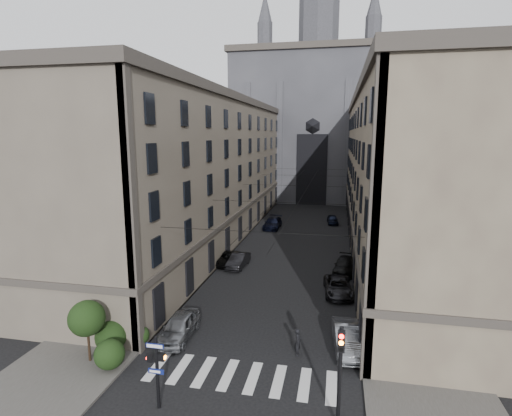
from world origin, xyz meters
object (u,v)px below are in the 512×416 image
Objects in this scene: car_left_midfar at (228,259)px; car_right_midfar at (345,266)px; pedestrian at (298,342)px; car_right_far at (333,220)px; car_left_far at (273,223)px; car_right_midnear at (338,287)px; gothic_tower at (316,116)px; traffic_light_right at (340,366)px; car_left_midnear at (238,261)px; car_right_near at (348,338)px; pedestrian_signal_left at (157,367)px; car_left_near at (179,327)px.

car_right_midfar is at bearing -4.93° from car_left_midfar.
car_right_far is at bearing 1.81° from pedestrian.
car_right_midnear is (9.75, -23.63, -0.10)m from car_left_far.
gothic_tower is at bearing 78.20° from car_left_midfar.
traffic_light_right is (5.60, -73.04, -14.51)m from gothic_tower.
traffic_light_right is 25.67m from car_left_midfar.
car_right_midfar is (10.40, -17.70, -0.08)m from car_left_far.
gothic_tower is 69.13m from pedestrian.
car_left_midnear is 18.39m from car_right_near.
gothic_tower is 14.50× the size of pedestrian_signal_left.
traffic_light_right is 16.89m from car_right_midnear.
car_left_near is at bearing -90.42° from car_left_far.
car_right_near is at bearing -55.79° from car_left_midfar.
car_left_near is at bearing -87.78° from car_left_midnear.
car_left_midfar is at bearing -121.13° from car_right_far.
car_right_near is at bearing -91.38° from car_right_midnear.
gothic_tower reaches higher than car_left_midnear.
car_right_far is 39.28m from pedestrian.
gothic_tower reaches higher than pedestrian.
traffic_light_right reaches higher than car_left_near.
car_left_near is at bearing 90.47° from pedestrian.
car_left_near is 11.48m from car_right_near.
traffic_light_right is 45.42m from car_right_far.
car_right_midnear is at bearing -89.14° from car_right_midfar.
car_left_midfar is (-11.80, 22.64, -2.63)m from traffic_light_right.
car_right_midfar is (0.65, 5.92, 0.02)m from car_right_midnear.
pedestrian is at bearing -65.58° from car_left_midfar.
car_left_midfar is (-1.30, 0.65, -0.07)m from car_left_midnear.
gothic_tower is 11.58× the size of car_right_near.
car_left_midfar is 0.86× the size of car_left_far.
car_left_near is 14.78m from car_right_midnear.
car_right_far is at bearing 91.28° from traffic_light_right.
car_right_near is 1.00× the size of car_right_midfar.
car_left_far is (-0.69, 40.73, -1.52)m from pedestrian_signal_left.
pedestrian_signal_left is 7.38m from car_left_near.
car_right_near is at bearing -84.61° from gothic_tower.
car_right_midnear reaches higher than car_left_midfar.
car_right_far is at bearing 79.96° from pedestrian_signal_left.
car_right_midfar is at bearing 78.37° from car_right_midnear.
pedestrian_signal_left is 46.49m from car_right_far.
car_left_near is at bearing 148.71° from traffic_light_right.
gothic_tower reaches higher than car_left_midfar.
pedestrian reaches higher than car_right_far.
car_left_far is 3.11× the size of pedestrian.
car_left_midnear is 0.80× the size of car_left_far.
car_left_near is at bearing -91.42° from car_left_midfar.
car_left_midnear is at bearing -31.38° from car_left_midfar.
car_right_near is (6.20, -65.71, -16.97)m from gothic_tower.
car_left_midnear is at bearing 115.52° from traffic_light_right.
car_left_midfar is at bearing -95.09° from car_left_far.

